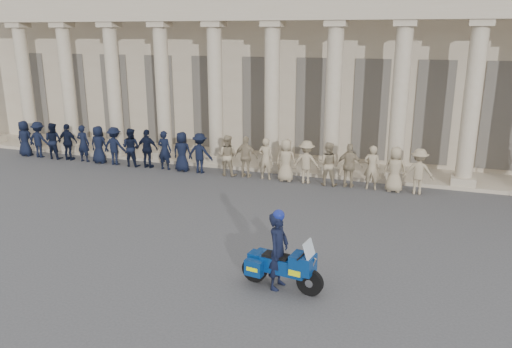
% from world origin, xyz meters
% --- Properties ---
extents(ground, '(90.00, 90.00, 0.00)m').
position_xyz_m(ground, '(0.00, 0.00, 0.00)').
color(ground, '#3D3D40').
rests_on(ground, ground).
extents(building, '(40.00, 12.50, 9.00)m').
position_xyz_m(building, '(-0.00, 14.74, 4.52)').
color(building, tan).
rests_on(building, ground).
extents(officer_rank, '(19.28, 0.66, 1.73)m').
position_xyz_m(officer_rank, '(-4.36, 6.61, 0.86)').
color(officer_rank, black).
rests_on(officer_rank, ground).
extents(motorcycle, '(2.06, 0.93, 1.33)m').
position_xyz_m(motorcycle, '(2.07, -1.93, 0.57)').
color(motorcycle, black).
rests_on(motorcycle, ground).
extents(rider, '(0.54, 0.74, 1.96)m').
position_xyz_m(rider, '(1.95, -1.92, 0.97)').
color(rider, black).
rests_on(rider, ground).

